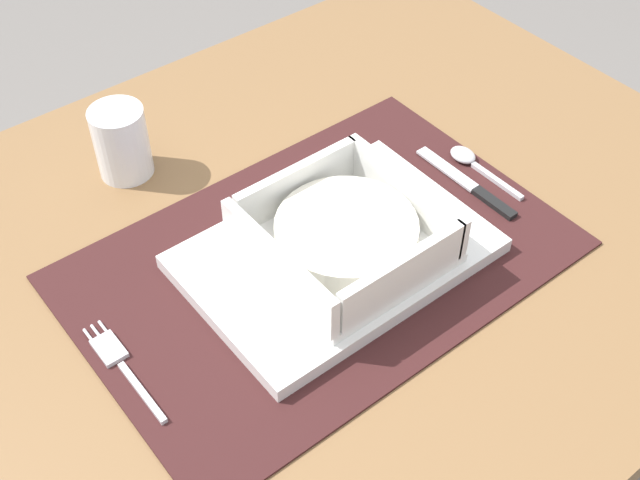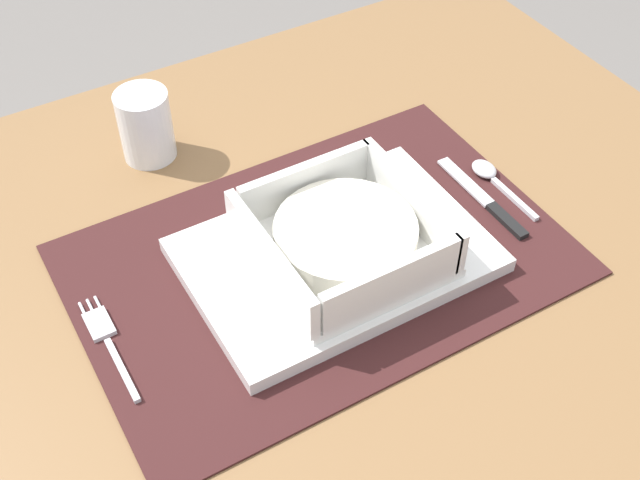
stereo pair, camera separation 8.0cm
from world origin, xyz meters
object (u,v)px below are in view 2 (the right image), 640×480
object	(u,v)px
dining_table	(320,301)
spoon	(490,175)
fork	(107,339)
butter_knife	(487,202)
drinking_glass	(146,128)
porridge_bowl	(343,239)

from	to	relation	value
dining_table	spoon	distance (m)	0.24
fork	spoon	xyz separation A→B (m)	(0.45, 0.00, 0.00)
butter_knife	spoon	bearing A→B (deg)	44.64
dining_table	butter_knife	xyz separation A→B (m)	(0.18, -0.05, 0.11)
butter_knife	drinking_glass	distance (m)	0.39
butter_knife	dining_table	bearing A→B (deg)	161.48
drinking_glass	fork	bearing A→B (deg)	-120.24
dining_table	butter_knife	world-z (taller)	butter_knife
spoon	drinking_glass	distance (m)	0.39
drinking_glass	butter_knife	bearing A→B (deg)	-43.31
fork	spoon	world-z (taller)	spoon
spoon	drinking_glass	world-z (taller)	drinking_glass
porridge_bowl	drinking_glass	xyz separation A→B (m)	(-0.10, 0.26, -0.00)
dining_table	porridge_bowl	world-z (taller)	porridge_bowl
porridge_bowl	drinking_glass	world-z (taller)	drinking_glass
fork	spoon	distance (m)	0.45
dining_table	porridge_bowl	distance (m)	0.15
fork	butter_knife	distance (m)	0.42
fork	spoon	size ratio (longest dim) A/B	1.25
fork	drinking_glass	bearing A→B (deg)	61.08
fork	butter_knife	xyz separation A→B (m)	(0.42, -0.03, 0.00)
drinking_glass	spoon	bearing A→B (deg)	-36.91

